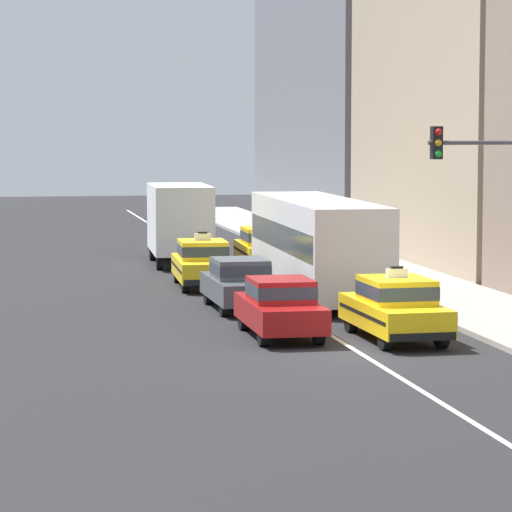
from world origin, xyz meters
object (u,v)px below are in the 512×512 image
Objects in this scene: taxi_right_nearest at (395,307)px; taxi_right_third at (264,247)px; sedan_left_second at (240,282)px; bus_right_second at (317,242)px; box_truck_left_fourth at (178,221)px; traffic_light_pole at (503,202)px; taxi_left_third at (202,262)px; sedan_left_nearest at (280,306)px.

taxi_right_third is at bearing 89.61° from taxi_right_nearest.
bus_right_second reaches higher than sedan_left_second.
box_truck_left_fourth is 21.26m from taxi_right_nearest.
taxi_left_third is at bearing 105.75° from traffic_light_pole.
taxi_right_nearest is 0.41× the size of bus_right_second.
taxi_right_third reaches higher than sedan_left_nearest.
sedan_left_nearest is 8.88m from bus_right_second.
box_truck_left_fourth is at bearing 88.11° from taxi_left_third.
taxi_left_third is 0.66× the size of box_truck_left_fourth.
box_truck_left_fourth is 1.26× the size of traffic_light_pole.
traffic_light_pole reaches higher than taxi_right_nearest.
taxi_right_nearest is 9.42m from bus_right_second.
sedan_left_second is at bearing -104.83° from taxi_right_third.
traffic_light_pole is (1.31, -13.13, 2.00)m from bus_right_second.
taxi_left_third is 1.00× the size of taxi_right_third.
taxi_left_third is at bearing 92.29° from sedan_left_second.
box_truck_left_fourth is at bearing 97.85° from taxi_right_nearest.
bus_right_second is at bearing 41.62° from sedan_left_second.
taxi_right_third is (3.03, -2.83, -0.90)m from box_truck_left_fourth.
taxi_left_third is 0.41× the size of bus_right_second.
bus_right_second is (2.98, 8.31, 0.97)m from sedan_left_nearest.
bus_right_second is 8.89m from taxi_right_third.
traffic_light_pole is at bearing -84.29° from bus_right_second.
sedan_left_second is at bearing -87.71° from taxi_left_third.
bus_right_second is at bearing -44.53° from taxi_left_third.
traffic_light_pole reaches higher than sedan_left_nearest.
sedan_left_second is at bearing -90.15° from box_truck_left_fourth.
sedan_left_nearest is 3.04m from taxi_right_nearest.
traffic_light_pole is at bearing -74.25° from taxi_left_third.
taxi_left_third is at bearing 135.47° from bus_right_second.
sedan_left_second is 5.99m from taxi_left_third.
sedan_left_second is at bearing 90.90° from sedan_left_nearest.
taxi_right_third is 0.83× the size of traffic_light_pole.
box_truck_left_fourth is at bearing 89.85° from sedan_left_second.
traffic_light_pole reaches higher than bus_right_second.
taxi_left_third is 6.49m from taxi_right_third.
taxi_right_third is (0.12, 18.21, 0.00)m from taxi_right_nearest.
box_truck_left_fourth is at bearing 90.14° from sedan_left_nearest.
taxi_left_third is 13.02m from taxi_right_nearest.
taxi_right_nearest is at bearing -75.87° from taxi_left_third.
taxi_left_third is 8.47m from box_truck_left_fourth.
sedan_left_nearest is 0.38× the size of bus_right_second.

